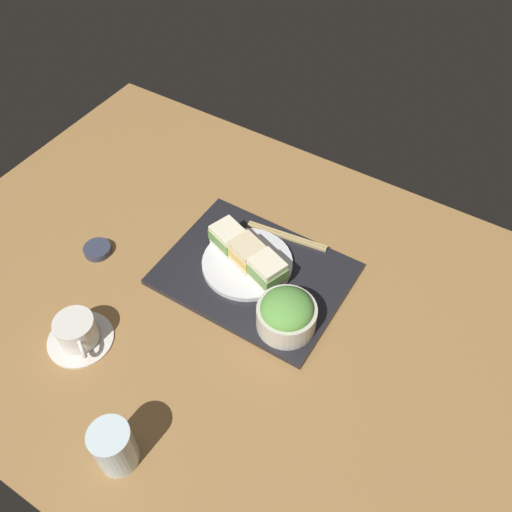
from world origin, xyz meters
TOP-DOWN VIEW (x-y plane):
  - ground_plane at (0.00, 0.00)cm, footprint 140.00×100.00cm
  - serving_tray at (-0.52, -7.89)cm, footprint 38.10×28.80cm
  - sandwich_plate at (1.75, -8.70)cm, footprint 19.37×19.37cm
  - sandwich_near at (-4.25, -6.89)cm, footprint 8.42×7.80cm
  - sandwich_middle at (1.75, -8.70)cm, footprint 8.02×7.52cm
  - sandwich_far at (7.76, -10.52)cm, footprint 8.32×7.69cm
  - salad_bowl at (-12.72, -0.34)cm, footprint 11.70×11.70cm
  - chopsticks_pair at (-1.45, -20.10)cm, footprint 18.79×3.81cm
  - coffee_cup at (19.90, 23.43)cm, footprint 12.84×12.84cm
  - drinking_glass at (-1.68, 36.87)cm, footprint 6.95×6.95cm
  - small_sauce_dish at (32.47, 4.71)cm, footprint 6.01×6.01cm

SIDE VIEW (x-z plane):
  - ground_plane at x=0.00cm, z-range -3.00..0.00cm
  - serving_tray at x=-0.52cm, z-range 0.00..1.41cm
  - small_sauce_dish at x=32.47cm, z-range 0.00..1.60cm
  - chopsticks_pair at x=-1.45cm, z-range 1.41..2.11cm
  - sandwich_plate at x=1.75cm, z-range 1.41..2.63cm
  - coffee_cup at x=19.90cm, z-range -0.35..6.01cm
  - drinking_glass at x=-1.68cm, z-range 0.00..9.88cm
  - sandwich_far at x=7.76cm, z-range 2.63..7.74cm
  - salad_bowl at x=-12.72cm, z-range 1.20..9.47cm
  - sandwich_middle at x=1.75cm, z-range 2.63..8.18cm
  - sandwich_near at x=-4.25cm, z-range 2.63..8.26cm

